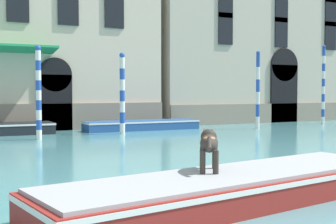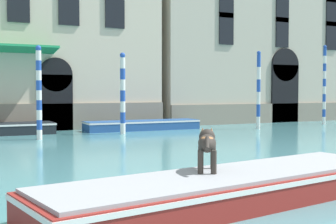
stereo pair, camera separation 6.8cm
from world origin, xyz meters
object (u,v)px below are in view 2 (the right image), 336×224
at_px(boat_moored_far, 142,125).
at_px(mooring_pole_0, 123,93).
at_px(dog_on_deck, 207,144).
at_px(mooring_pole_1, 324,85).
at_px(mooring_pole_2, 259,90).
at_px(mooring_pole_4, 39,92).
at_px(boat_foreground, 233,187).

distance_m(boat_moored_far, mooring_pole_0, 2.79).
bearing_deg(mooring_pole_0, dog_on_deck, -103.72).
height_order(dog_on_deck, mooring_pole_0, mooring_pole_0).
xyz_separation_m(boat_moored_far, mooring_pole_0, (-1.62, -1.61, 1.60)).
relative_size(mooring_pole_1, mooring_pole_2, 1.15).
relative_size(dog_on_deck, boat_moored_far, 0.17).
bearing_deg(boat_moored_far, mooring_pole_4, -155.72).
distance_m(boat_foreground, mooring_pole_0, 13.37).
distance_m(mooring_pole_1, mooring_pole_4, 16.36).
height_order(boat_foreground, boat_moored_far, boat_foreground).
distance_m(mooring_pole_0, mooring_pole_1, 12.49).
bearing_deg(dog_on_deck, boat_foreground, -110.37).
xyz_separation_m(boat_foreground, dog_on_deck, (-0.30, 0.37, 0.73)).
relative_size(boat_foreground, dog_on_deck, 7.52).
xyz_separation_m(dog_on_deck, mooring_pole_4, (-0.75, 11.81, 0.87)).
height_order(dog_on_deck, mooring_pole_1, mooring_pole_1).
bearing_deg(mooring_pole_4, mooring_pole_2, 1.87).
bearing_deg(boat_moored_far, mooring_pole_0, -134.85).
distance_m(boat_moored_far, mooring_pole_1, 11.10).
bearing_deg(mooring_pole_0, mooring_pole_4, -168.13).
relative_size(dog_on_deck, mooring_pole_0, 0.27).
relative_size(boat_foreground, mooring_pole_1, 1.64).
height_order(mooring_pole_0, mooring_pole_2, mooring_pole_2).
xyz_separation_m(boat_foreground, boat_moored_far, (4.40, 14.60, -0.04)).
xyz_separation_m(dog_on_deck, mooring_pole_1, (15.55, 13.12, 1.27)).
relative_size(mooring_pole_0, mooring_pole_4, 0.98).
xyz_separation_m(boat_moored_far, mooring_pole_1, (10.85, -1.11, 2.04)).
relative_size(boat_moored_far, mooring_pole_0, 1.59).
height_order(boat_foreground, mooring_pole_0, mooring_pole_0).
height_order(mooring_pole_1, mooring_pole_4, mooring_pole_1).
bearing_deg(mooring_pole_4, boat_foreground, -85.05).
bearing_deg(mooring_pole_4, mooring_pole_0, 11.87).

